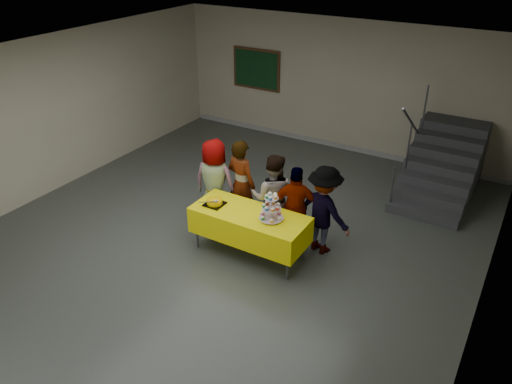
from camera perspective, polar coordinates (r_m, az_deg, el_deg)
room_shell at (r=7.40m, az=-5.18°, el=7.32°), size 10.00×10.04×3.02m
bake_table at (r=7.94m, az=-0.74°, el=-3.73°), size 1.88×0.78×0.77m
cupcake_stand at (r=7.57m, az=1.77°, el=-1.94°), size 0.38×0.38×0.44m
bear_cake at (r=8.06m, az=-4.76°, el=-1.07°), size 0.32×0.36×0.12m
schoolchild_a at (r=8.73m, az=-4.73°, el=1.10°), size 0.83×0.60×1.58m
schoolchild_b at (r=8.62m, az=-1.69°, el=0.94°), size 0.65×0.49×1.61m
schoolchild_c at (r=8.27m, az=1.93°, el=-0.63°), size 0.90×0.81×1.54m
schoolchild_d at (r=8.07m, az=4.62°, el=-1.87°), size 0.92×0.62×1.45m
schoolchild_e at (r=8.01m, az=7.76°, el=-2.07°), size 1.09×0.79×1.51m
staircase at (r=10.68m, az=20.62°, el=2.81°), size 1.30×2.40×2.04m
noticeboard at (r=12.64m, az=0.04°, el=13.86°), size 1.30×0.05×1.00m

